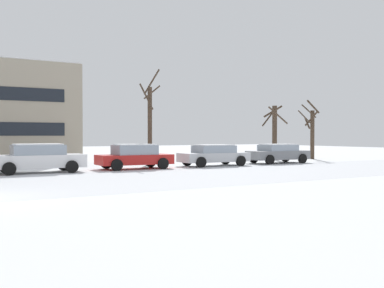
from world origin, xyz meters
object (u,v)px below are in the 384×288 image
parked_car_white (38,158)px  parked_car_gray (278,153)px  parked_car_silver (214,155)px  parked_car_red (135,156)px

parked_car_white → parked_car_gray: (15.89, -0.19, -0.07)m
parked_car_silver → parked_car_gray: 5.30m
parked_car_white → parked_car_gray: 15.89m
parked_car_white → parked_car_silver: bearing=-1.3°
parked_car_white → parked_car_gray: bearing=-0.7°
parked_car_red → parked_car_gray: (10.59, -0.11, -0.03)m
parked_car_red → parked_car_silver: bearing=-1.7°
parked_car_white → parked_car_red: parked_car_white is taller
parked_car_silver → parked_car_gray: parked_car_silver is taller
parked_car_silver → parked_car_gray: bearing=0.5°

